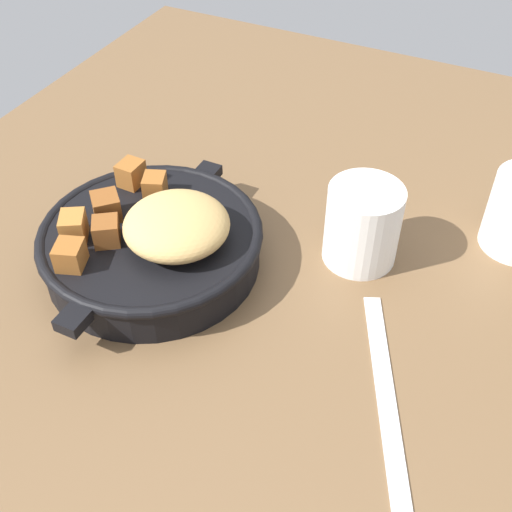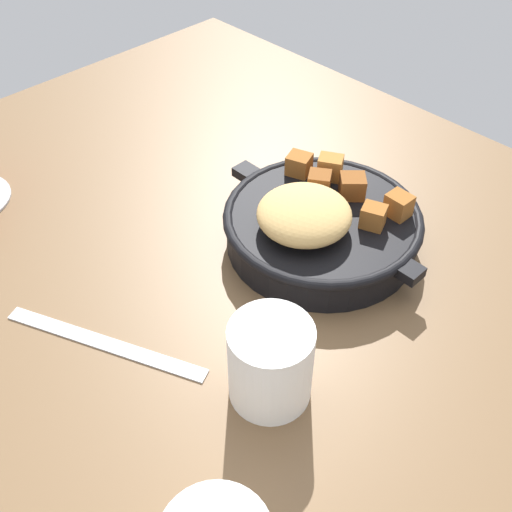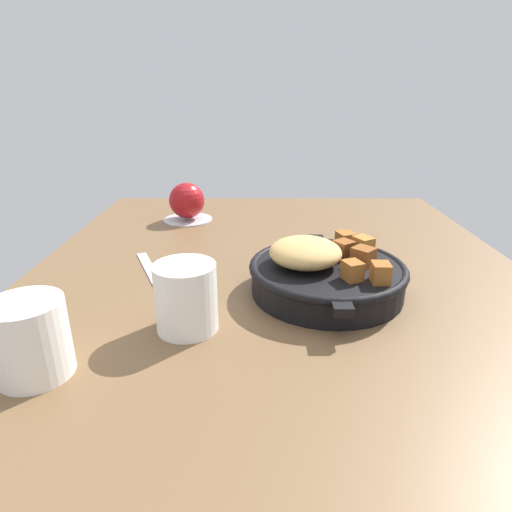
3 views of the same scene
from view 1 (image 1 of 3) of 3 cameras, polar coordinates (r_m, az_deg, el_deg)
name	(u,v)px [view 1 (image 1 of 3)]	position (r cm, az deg, el deg)	size (l,w,h in cm)	color
ground_plane	(212,291)	(66.14, -3.90, -3.05)	(114.19, 81.37, 2.40)	brown
cast_iron_skillet	(152,242)	(65.59, -9.14, 1.20)	(26.83, 22.54, 8.19)	black
butter_knife	(385,392)	(57.54, 11.29, -11.61)	(22.04, 1.60, 0.36)	silver
white_creamer_pitcher	(363,225)	(65.96, 9.34, 2.73)	(7.57, 7.57, 8.53)	white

